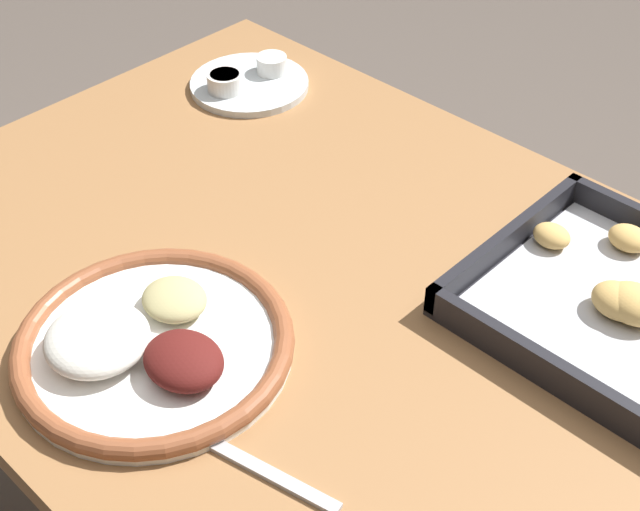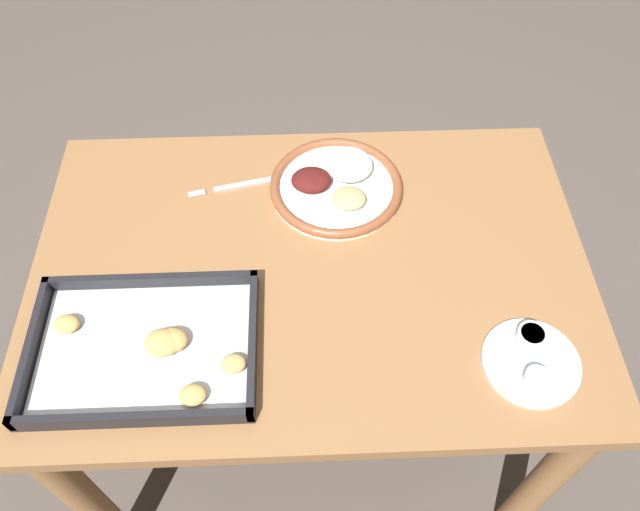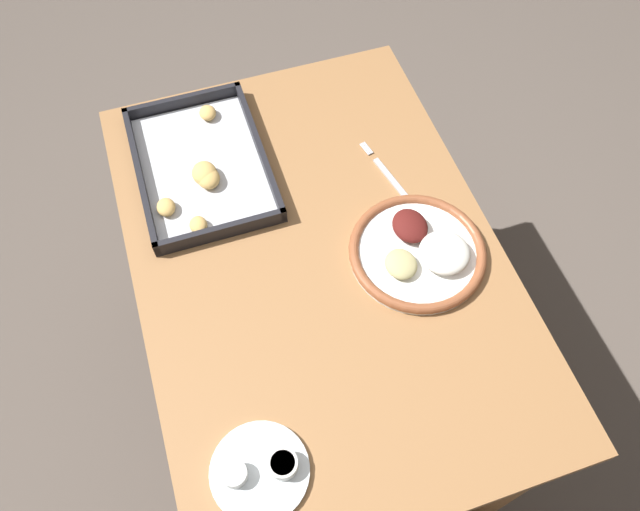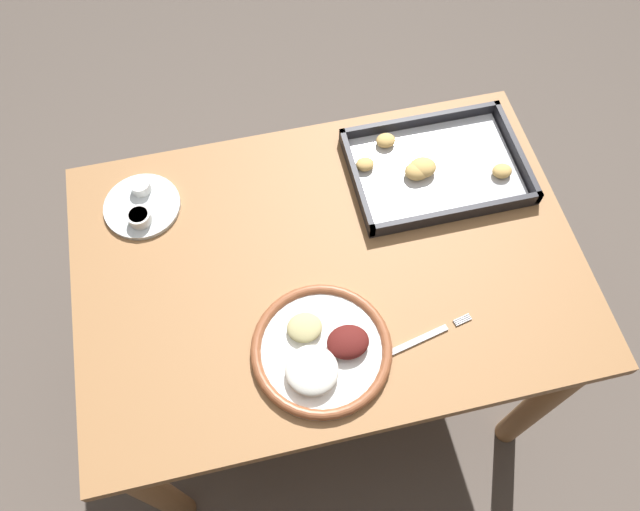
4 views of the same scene
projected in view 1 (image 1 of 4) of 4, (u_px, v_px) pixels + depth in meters
The scene contains 4 objects.
dining_table at pixel (331, 366), 1.00m from camera, with size 1.03×0.70×0.70m.
dinner_plate at pixel (150, 344), 0.84m from camera, with size 0.27×0.27×0.05m.
fork at pixel (267, 473), 0.74m from camera, with size 0.22×0.06×0.00m.
saucer_plate at pixel (248, 81), 1.21m from camera, with size 0.16×0.16×0.03m.
Camera 1 is at (0.46, -0.50, 1.33)m, focal length 50.00 mm.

